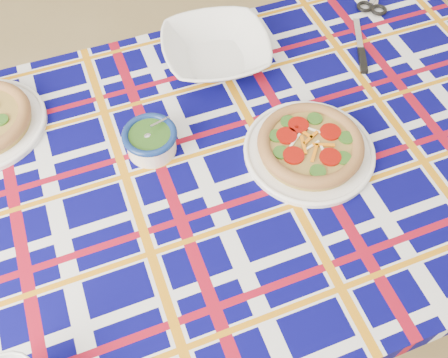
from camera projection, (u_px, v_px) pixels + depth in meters
floor at (208, 217)px, 1.90m from camera, size 4.00×4.00×0.00m
dining_table at (234, 181)px, 1.20m from camera, size 1.76×1.34×0.73m
tablecloth at (234, 175)px, 1.18m from camera, size 1.80×1.38×0.10m
main_focaccia_plate at (310, 145)px, 1.13m from camera, size 0.36×0.36×0.06m
pesto_bowl at (150, 139)px, 1.13m from camera, size 0.16×0.16×0.07m
serving_bowl at (216, 51)px, 1.30m from camera, size 0.36×0.36×0.07m
table_knife at (359, 35)px, 1.38m from camera, size 0.16×0.20×0.01m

